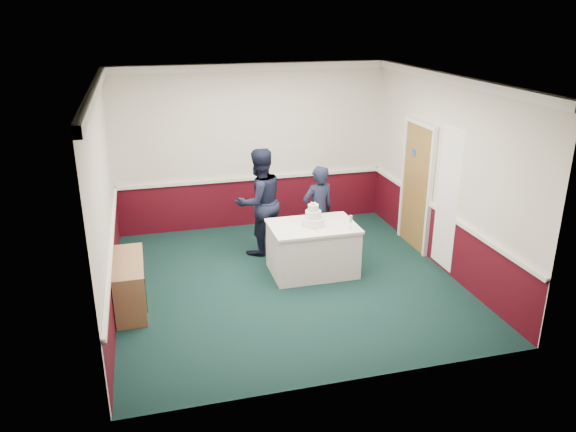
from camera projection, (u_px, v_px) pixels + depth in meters
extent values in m
plane|color=#112A26|center=(288.00, 282.00, 8.50)|extent=(5.00, 5.00, 0.00)
cube|color=silver|center=(253.00, 148.00, 10.22)|extent=(5.00, 0.05, 3.00)
cube|color=silver|center=(106.00, 202.00, 7.38)|extent=(0.05, 5.00, 3.00)
cube|color=silver|center=(444.00, 175.00, 8.57)|extent=(0.05, 5.00, 3.00)
cube|color=white|center=(288.00, 81.00, 7.46)|extent=(5.00, 5.00, 0.05)
cube|color=#430813|center=(254.00, 202.00, 10.59)|extent=(5.00, 0.02, 0.90)
cube|color=white|center=(254.00, 178.00, 10.42)|extent=(4.98, 0.05, 0.06)
cube|color=white|center=(251.00, 67.00, 9.70)|extent=(5.00, 0.08, 0.12)
cube|color=#9B6837|center=(417.00, 188.00, 9.45)|extent=(0.05, 0.90, 2.10)
cube|color=#234799|center=(414.00, 153.00, 9.38)|extent=(0.01, 0.12, 0.12)
cube|color=white|center=(447.00, 199.00, 8.44)|extent=(0.02, 0.60, 2.20)
cube|color=#9C6F4B|center=(130.00, 284.00, 7.67)|extent=(0.40, 1.20, 0.70)
cube|color=black|center=(145.00, 279.00, 7.70)|extent=(0.01, 1.00, 0.50)
cube|color=white|center=(313.00, 250.00, 8.69)|extent=(1.28, 0.88, 0.76)
cube|color=white|center=(313.00, 226.00, 8.55)|extent=(1.32, 0.92, 0.04)
cylinder|color=white|center=(313.00, 221.00, 8.52)|extent=(0.34, 0.34, 0.12)
cylinder|color=silver|center=(313.00, 224.00, 8.54)|extent=(0.35, 0.35, 0.03)
cylinder|color=white|center=(313.00, 214.00, 8.48)|extent=(0.24, 0.24, 0.11)
cylinder|color=silver|center=(313.00, 217.00, 8.50)|extent=(0.25, 0.25, 0.02)
cylinder|color=white|center=(313.00, 208.00, 8.45)|extent=(0.16, 0.16, 0.10)
cylinder|color=silver|center=(313.00, 210.00, 8.46)|extent=(0.17, 0.17, 0.02)
sphere|color=#EDE5C9|center=(313.00, 203.00, 8.42)|extent=(0.03, 0.03, 0.03)
sphere|color=#EDE5C9|center=(315.00, 203.00, 8.44)|extent=(0.03, 0.03, 0.03)
sphere|color=#EDE5C9|center=(312.00, 203.00, 8.44)|extent=(0.03, 0.03, 0.03)
sphere|color=#EDE5C9|center=(315.00, 204.00, 8.41)|extent=(0.03, 0.03, 0.03)
sphere|color=#EDE5C9|center=(312.00, 204.00, 8.41)|extent=(0.03, 0.03, 0.03)
cube|color=silver|center=(315.00, 230.00, 8.35)|extent=(0.06, 0.22, 0.00)
cylinder|color=silver|center=(350.00, 228.00, 8.41)|extent=(0.05, 0.05, 0.01)
cylinder|color=silver|center=(350.00, 225.00, 8.39)|extent=(0.01, 0.01, 0.09)
cylinder|color=silver|center=(351.00, 219.00, 8.36)|extent=(0.04, 0.04, 0.11)
imported|color=black|center=(259.00, 202.00, 9.23)|extent=(1.05, 0.93, 1.80)
imported|color=black|center=(318.00, 211.00, 9.18)|extent=(0.63, 0.49, 1.54)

